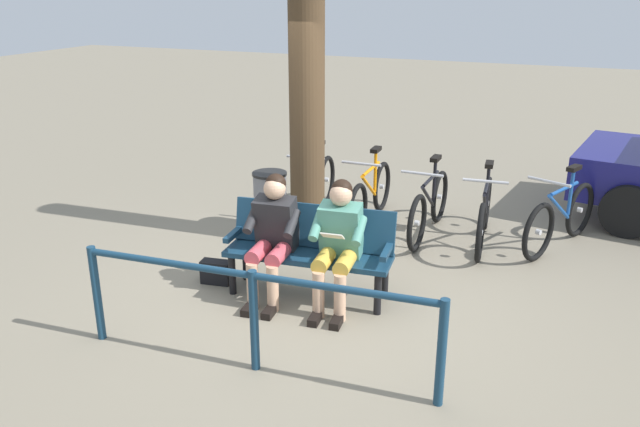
{
  "coord_description": "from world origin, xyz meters",
  "views": [
    {
      "loc": [
        -2.2,
        5.01,
        2.89
      ],
      "look_at": [
        0.07,
        -0.45,
        0.75
      ],
      "focal_mm": 36.11,
      "sensor_mm": 36.0,
      "label": 1
    }
  ],
  "objects_px": {
    "bicycle_orange": "(560,218)",
    "bicycle_silver": "(484,215)",
    "litter_bin": "(270,202)",
    "bicycle_purple": "(429,207)",
    "handbag": "(216,272)",
    "person_reading": "(338,239)",
    "bench": "(310,244)",
    "tree_trunk": "(307,99)",
    "bicycle_green": "(370,196)",
    "person_companion": "(273,232)",
    "bicycle_black": "(316,188)"
  },
  "relations": [
    {
      "from": "litter_bin",
      "to": "bicycle_black",
      "type": "height_order",
      "value": "bicycle_black"
    },
    {
      "from": "bench",
      "to": "tree_trunk",
      "type": "bearing_deg",
      "value": -71.25
    },
    {
      "from": "bench",
      "to": "person_companion",
      "type": "relative_size",
      "value": 1.37
    },
    {
      "from": "bicycle_orange",
      "to": "bicycle_black",
      "type": "bearing_deg",
      "value": -66.5
    },
    {
      "from": "tree_trunk",
      "to": "bicycle_black",
      "type": "distance_m",
      "value": 1.62
    },
    {
      "from": "bench",
      "to": "bicycle_black",
      "type": "relative_size",
      "value": 0.98
    },
    {
      "from": "person_companion",
      "to": "tree_trunk",
      "type": "distance_m",
      "value": 1.72
    },
    {
      "from": "bicycle_purple",
      "to": "bicycle_black",
      "type": "height_order",
      "value": "same"
    },
    {
      "from": "bicycle_green",
      "to": "bicycle_orange",
      "type": "bearing_deg",
      "value": 90.61
    },
    {
      "from": "bicycle_silver",
      "to": "bicycle_orange",
      "type": "bearing_deg",
      "value": 99.82
    },
    {
      "from": "tree_trunk",
      "to": "person_reading",
      "type": "bearing_deg",
      "value": 123.92
    },
    {
      "from": "bench",
      "to": "litter_bin",
      "type": "relative_size",
      "value": 2.23
    },
    {
      "from": "person_reading",
      "to": "litter_bin",
      "type": "xyz_separation_m",
      "value": [
        1.45,
        -1.48,
        -0.3
      ]
    },
    {
      "from": "bench",
      "to": "bicycle_purple",
      "type": "bearing_deg",
      "value": -116.17
    },
    {
      "from": "person_reading",
      "to": "bicycle_silver",
      "type": "distance_m",
      "value": 2.3
    },
    {
      "from": "litter_bin",
      "to": "bicycle_purple",
      "type": "relative_size",
      "value": 0.44
    },
    {
      "from": "bicycle_purple",
      "to": "tree_trunk",
      "type": "bearing_deg",
      "value": -57.25
    },
    {
      "from": "bicycle_silver",
      "to": "person_reading",
      "type": "bearing_deg",
      "value": -31.69
    },
    {
      "from": "handbag",
      "to": "litter_bin",
      "type": "xyz_separation_m",
      "value": [
        0.15,
        -1.53,
        0.25
      ]
    },
    {
      "from": "person_reading",
      "to": "bicycle_silver",
      "type": "bearing_deg",
      "value": -122.71
    },
    {
      "from": "person_reading",
      "to": "handbag",
      "type": "relative_size",
      "value": 4.0
    },
    {
      "from": "litter_bin",
      "to": "bicycle_green",
      "type": "height_order",
      "value": "bicycle_green"
    },
    {
      "from": "tree_trunk",
      "to": "bicycle_purple",
      "type": "distance_m",
      "value": 1.97
    },
    {
      "from": "bicycle_green",
      "to": "bicycle_black",
      "type": "bearing_deg",
      "value": -91.8
    },
    {
      "from": "bicycle_silver",
      "to": "bicycle_green",
      "type": "distance_m",
      "value": 1.43
    },
    {
      "from": "handbag",
      "to": "bicycle_green",
      "type": "height_order",
      "value": "bicycle_green"
    },
    {
      "from": "bicycle_purple",
      "to": "bicycle_orange",
      "type": "bearing_deg",
      "value": 99.11
    },
    {
      "from": "bicycle_orange",
      "to": "tree_trunk",
      "type": "bearing_deg",
      "value": -48.21
    },
    {
      "from": "bench",
      "to": "person_companion",
      "type": "height_order",
      "value": "person_companion"
    },
    {
      "from": "tree_trunk",
      "to": "bicycle_black",
      "type": "xyz_separation_m",
      "value": [
        0.28,
        -0.9,
        -1.32
      ]
    },
    {
      "from": "handbag",
      "to": "tree_trunk",
      "type": "height_order",
      "value": "tree_trunk"
    },
    {
      "from": "bench",
      "to": "bicycle_purple",
      "type": "height_order",
      "value": "bicycle_purple"
    },
    {
      "from": "person_reading",
      "to": "bicycle_purple",
      "type": "bearing_deg",
      "value": -106.32
    },
    {
      "from": "litter_bin",
      "to": "bicycle_orange",
      "type": "xyz_separation_m",
      "value": [
        -3.29,
        -0.77,
        -0.01
      ]
    },
    {
      "from": "bicycle_purple",
      "to": "bicycle_green",
      "type": "height_order",
      "value": "same"
    },
    {
      "from": "person_reading",
      "to": "bicycle_green",
      "type": "height_order",
      "value": "person_reading"
    },
    {
      "from": "person_companion",
      "to": "handbag",
      "type": "relative_size",
      "value": 4.0
    },
    {
      "from": "bench",
      "to": "person_reading",
      "type": "distance_m",
      "value": 0.39
    },
    {
      "from": "litter_bin",
      "to": "bench",
      "type": "bearing_deg",
      "value": 129.57
    },
    {
      "from": "person_companion",
      "to": "tree_trunk",
      "type": "xyz_separation_m",
      "value": [
        0.24,
        -1.37,
        1.02
      ]
    },
    {
      "from": "bicycle_orange",
      "to": "bicycle_purple",
      "type": "xyz_separation_m",
      "value": [
        1.47,
        0.2,
        0.0
      ]
    },
    {
      "from": "handbag",
      "to": "bicycle_black",
      "type": "bearing_deg",
      "value": -93.59
    },
    {
      "from": "bicycle_green",
      "to": "bench",
      "type": "bearing_deg",
      "value": 0.99
    },
    {
      "from": "bicycle_orange",
      "to": "bicycle_silver",
      "type": "relative_size",
      "value": 0.94
    },
    {
      "from": "handbag",
      "to": "tree_trunk",
      "type": "relative_size",
      "value": 0.09
    },
    {
      "from": "bicycle_orange",
      "to": "bicycle_purple",
      "type": "bearing_deg",
      "value": -59.94
    },
    {
      "from": "bicycle_orange",
      "to": "bicycle_black",
      "type": "height_order",
      "value": "same"
    },
    {
      "from": "bench",
      "to": "bicycle_black",
      "type": "xyz_separation_m",
      "value": [
        0.82,
        -2.07,
        -0.15
      ]
    },
    {
      "from": "bicycle_green",
      "to": "handbag",
      "type": "bearing_deg",
      "value": -22.66
    },
    {
      "from": "handbag",
      "to": "person_reading",
      "type": "bearing_deg",
      "value": -177.63
    }
  ]
}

